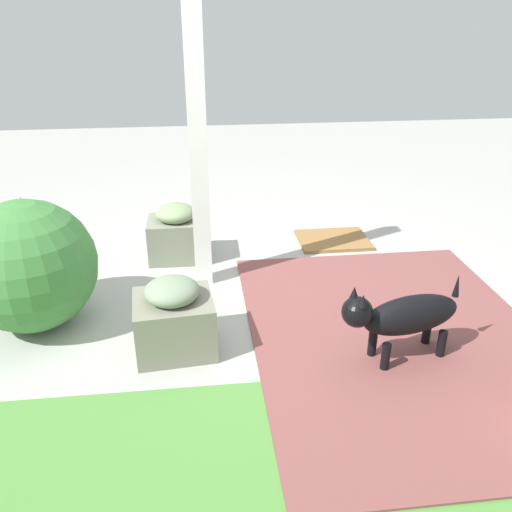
# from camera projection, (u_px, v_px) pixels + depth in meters

# --- Properties ---
(ground_plane) EXTENTS (12.00, 12.00, 0.00)m
(ground_plane) POSITION_uv_depth(u_px,v_px,m) (263.00, 293.00, 3.83)
(ground_plane) COLOR #A6A69F
(brick_path) EXTENTS (1.80, 2.40, 0.02)m
(brick_path) POSITION_uv_depth(u_px,v_px,m) (398.00, 338.00, 3.29)
(brick_path) COLOR brown
(brick_path) RESTS_ON ground
(porch_pillar) EXTENTS (0.12, 0.12, 2.07)m
(porch_pillar) POSITION_uv_depth(u_px,v_px,m) (198.00, 144.00, 3.56)
(porch_pillar) COLOR white
(porch_pillar) RESTS_ON ground
(stone_planter_nearest) EXTENTS (0.46, 0.37, 0.46)m
(stone_planter_nearest) POSITION_uv_depth(u_px,v_px,m) (177.00, 234.00, 4.27)
(stone_planter_nearest) COLOR gray
(stone_planter_nearest) RESTS_ON ground
(stone_planter_mid) EXTENTS (0.49, 0.44, 0.47)m
(stone_planter_mid) POSITION_uv_depth(u_px,v_px,m) (174.00, 318.00, 3.11)
(stone_planter_mid) COLOR gray
(stone_planter_mid) RESTS_ON ground
(round_shrub) EXTENTS (0.83, 0.83, 0.83)m
(round_shrub) POSITION_uv_depth(u_px,v_px,m) (29.00, 266.00, 3.28)
(round_shrub) COLOR #3D7A39
(round_shrub) RESTS_ON ground
(terracotta_pot_spiky) EXTENTS (0.25, 0.25, 0.52)m
(terracotta_pot_spiky) POSITION_uv_depth(u_px,v_px,m) (26.00, 229.00, 4.28)
(terracotta_pot_spiky) COLOR #A35E39
(terracotta_pot_spiky) RESTS_ON ground
(dog) EXTENTS (0.75, 0.33, 0.51)m
(dog) POSITION_uv_depth(u_px,v_px,m) (403.00, 315.00, 2.98)
(dog) COLOR black
(dog) RESTS_ON ground
(doormat) EXTENTS (0.61, 0.48, 0.03)m
(doormat) POSITION_uv_depth(u_px,v_px,m) (333.00, 240.00, 4.66)
(doormat) COLOR olive
(doormat) RESTS_ON ground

